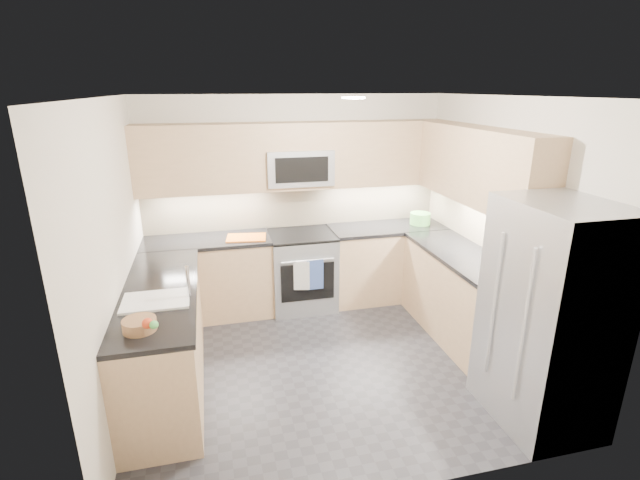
{
  "coord_description": "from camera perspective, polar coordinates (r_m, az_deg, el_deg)",
  "views": [
    {
      "loc": [
        -1.02,
        -3.83,
        2.58
      ],
      "look_at": [
        0.0,
        0.35,
        1.15
      ],
      "focal_mm": 26.0,
      "sensor_mm": 36.0,
      "label": 1
    }
  ],
  "objects": [
    {
      "name": "sink_basin",
      "position": [
        3.99,
        -19.44,
        -7.94
      ],
      "size": [
        0.52,
        0.38,
        0.16
      ],
      "primitive_type": "cube",
      "color": "white",
      "rests_on": "base_cab_peninsula"
    },
    {
      "name": "ceiling",
      "position": [
        3.96,
        1.25,
        17.23
      ],
      "size": [
        3.6,
        3.2,
        0.02
      ],
      "primitive_type": "cube",
      "color": "beige",
      "rests_on": "wall_back"
    },
    {
      "name": "range_cooktop",
      "position": [
        5.46,
        -2.29,
        0.63
      ],
      "size": [
        0.76,
        0.65,
        0.03
      ],
      "primitive_type": "cube",
      "color": "black",
      "rests_on": "gas_range"
    },
    {
      "name": "base_cab_right",
      "position": [
        5.17,
        17.05,
        -6.82
      ],
      "size": [
        0.6,
        1.7,
        0.9
      ],
      "primitive_type": "cube",
      "color": "tan",
      "rests_on": "floor"
    },
    {
      "name": "fruit_basket",
      "position": [
        3.55,
        -21.33,
        -9.7
      ],
      "size": [
        0.28,
        0.28,
        0.09
      ],
      "primitive_type": "cylinder",
      "rotation": [
        0.0,
        0.0,
        -0.21
      ],
      "color": "#966A46",
      "rests_on": "countertop_peninsula"
    },
    {
      "name": "fridge_handle_right",
      "position": [
        3.9,
        20.61,
        -7.55
      ],
      "size": [
        0.02,
        0.02,
        1.2
      ],
      "primitive_type": "cylinder",
      "color": "#B2B5BA",
      "rests_on": "refrigerator"
    },
    {
      "name": "floor",
      "position": [
        4.73,
        1.04,
        -14.69
      ],
      "size": [
        3.6,
        3.2,
        0.0
      ],
      "primitive_type": "cube",
      "color": "#27272C",
      "rests_on": "ground"
    },
    {
      "name": "countertop_back_left",
      "position": [
        5.39,
        -13.77,
        -0.1
      ],
      "size": [
        1.42,
        0.63,
        0.04
      ],
      "primitive_type": "cube",
      "color": "black",
      "rests_on": "base_cab_back_left"
    },
    {
      "name": "microwave_door",
      "position": [
        5.2,
        -2.23,
        8.63
      ],
      "size": [
        0.6,
        0.01,
        0.28
      ],
      "primitive_type": "cube",
      "color": "black",
      "rests_on": "microwave"
    },
    {
      "name": "refrigerator",
      "position": [
        4.01,
        26.4,
        -8.43
      ],
      "size": [
        0.7,
        0.9,
        1.8
      ],
      "primitive_type": "cube",
      "color": "#9C9EA4",
      "rests_on": "floor"
    },
    {
      "name": "countertop_back_right",
      "position": [
        5.79,
        8.29,
        1.52
      ],
      "size": [
        1.42,
        0.63,
        0.04
      ],
      "primitive_type": "cube",
      "color": "black",
      "rests_on": "base_cab_back_right"
    },
    {
      "name": "microwave",
      "position": [
        5.4,
        -2.67,
        8.98
      ],
      "size": [
        0.76,
        0.4,
        0.4
      ],
      "primitive_type": "cube",
      "color": "#9D9FA5",
      "rests_on": "upper_cab_back"
    },
    {
      "name": "upper_cab_right",
      "position": [
        4.94,
        19.08,
        8.6
      ],
      "size": [
        0.35,
        1.95,
        0.75
      ],
      "primitive_type": "cube",
      "color": "tan",
      "rests_on": "wall_right"
    },
    {
      "name": "backsplash_back",
      "position": [
        5.69,
        -2.97,
        4.27
      ],
      "size": [
        3.6,
        0.01,
        0.51
      ],
      "primitive_type": "cube",
      "color": "#C0AC8A",
      "rests_on": "wall_back"
    },
    {
      "name": "wall_back",
      "position": [
        5.68,
        -2.99,
        4.82
      ],
      "size": [
        3.6,
        0.02,
        2.5
      ],
      "primitive_type": "cube",
      "color": "beige",
      "rests_on": "floor"
    },
    {
      "name": "utensil_bowl",
      "position": [
        5.93,
        12.23,
        2.6
      ],
      "size": [
        0.31,
        0.31,
        0.14
      ],
      "primitive_type": "cylinder",
      "rotation": [
        0.0,
        0.0,
        -0.29
      ],
      "color": "#5BB14B",
      "rests_on": "countertop_back_right"
    },
    {
      "name": "countertop_peninsula",
      "position": [
        4.2,
        -19.21,
        -5.97
      ],
      "size": [
        0.63,
        2.0,
        0.04
      ],
      "primitive_type": "cube",
      "color": "black",
      "rests_on": "base_cab_peninsula"
    },
    {
      "name": "wall_front",
      "position": [
        2.79,
        9.68,
        -10.36
      ],
      "size": [
        3.6,
        0.02,
        2.5
      ],
      "primitive_type": "cube",
      "color": "beige",
      "rests_on": "floor"
    },
    {
      "name": "faucet",
      "position": [
        3.89,
        -15.93,
        -5.05
      ],
      "size": [
        0.03,
        0.03,
        0.28
      ],
      "primitive_type": "cylinder",
      "color": "silver",
      "rests_on": "countertop_peninsula"
    },
    {
      "name": "wall_right",
      "position": [
        4.94,
        21.79,
        1.41
      ],
      "size": [
        0.02,
        3.2,
        2.5
      ],
      "primitive_type": "cube",
      "color": "beige",
      "rests_on": "floor"
    },
    {
      "name": "fridge_handle_left",
      "position": [
        3.65,
        23.75,
        -9.84
      ],
      "size": [
        0.02,
        0.02,
        1.2
      ],
      "primitive_type": "cylinder",
      "color": "#B2B5BA",
      "rests_on": "refrigerator"
    },
    {
      "name": "wall_left",
      "position": [
        4.13,
        -23.82,
        -2.03
      ],
      "size": [
        0.02,
        3.2,
        2.5
      ],
      "primitive_type": "cube",
      "color": "beige",
      "rests_on": "floor"
    },
    {
      "name": "cutting_board",
      "position": [
        5.33,
        -9.06,
        0.3
      ],
      "size": [
        0.48,
        0.36,
        0.01
      ],
      "primitive_type": "cube",
      "rotation": [
        0.0,
        0.0,
        -0.14
      ],
      "color": "orange",
      "rests_on": "countertop_back_left"
    },
    {
      "name": "fruit_apple",
      "position": [
        3.39,
        -20.46,
        -9.59
      ],
      "size": [
        0.08,
        0.08,
        0.08
      ],
      "primitive_type": "sphere",
      "color": "red",
      "rests_on": "fruit_basket"
    },
    {
      "name": "base_cab_back_right",
      "position": [
        5.94,
        8.09,
        -2.83
      ],
      "size": [
        1.42,
        0.6,
        0.9
      ],
      "primitive_type": "cube",
      "color": "tan",
      "rests_on": "floor"
    },
    {
      "name": "upper_cab_back",
      "position": [
        5.41,
        -2.74,
        10.33
      ],
      "size": [
        3.6,
        0.35,
        0.75
      ],
      "primitive_type": "cube",
      "color": "tan",
      "rests_on": "wall_back"
    },
    {
      "name": "oven_door_glass",
      "position": [
        5.33,
        -1.52,
        -5.2
      ],
      "size": [
        0.62,
        0.02,
        0.45
      ],
      "primitive_type": "cube",
      "color": "black",
      "rests_on": "gas_range"
    },
    {
      "name": "gas_range",
      "position": [
        5.62,
        -2.24,
        -3.85
      ],
      "size": [
        0.76,
        0.65,
        0.91
      ],
      "primitive_type": "cube",
      "color": "#919598",
      "rests_on": "floor"
    },
    {
      "name": "oven_handle",
      "position": [
        5.21,
        -1.5,
        -2.56
      ],
      "size": [
        0.6,
        0.02,
        0.02
      ],
      "primitive_type": "cylinder",
      "rotation": [
        0.0,
        1.57,
        0.0
      ],
      "color": "#B2B5BA",
      "rests_on": "gas_range"
    },
    {
      "name": "dish_towel_check",
      "position": [
        5.24,
        -2.28,
        -4.44
      ],
      "size": [
        0.18,
        0.05,
        0.34
      ],
      "primitive_type": "cube",
      "rotation": [
        0.0,
        0.0,
        -0.23
      ],
      "color": "silver",
      "rests_on": "oven_handle"
    },
    {
      "name": "countertop_right",
      "position": [
        4.99,
        17.55,
        -1.93
      ],
      "size": [
        0.63,
        1.7,
        0.04
      ],
      "primitive_type": "cube",
      "color": "black",
      "rests_on": "base_cab_right"
    },
    {
      "name": "base_cab_back_left",
      "position": [
        5.55,
        -13.41,
        -4.7
      ],
      "size": [
        1.42,
        0.6,
        0.9
      ],
      "primitive_type": "cube",
      "color": "tan",
      "rests_on": "floor"
    },
    {
      "name": "fruit_pear",
      "position": [
        3.35,
        -19.76,
        -9.8
      ],
      "size": [
        0.06,
        0.06,
        0.06
      ],
      "primitive_type": "sphere",
      "color": "#4BB04D",
      "rests_on": "fruit_basket"
    },
    {
      "name": "backsplash_right",
      "position": [
        5.3,
        18.94,
        2.23
      ],
      "size": [
        0.01,
        2.3,
        0.51
      ],
      "primitive_type": "cube",
      "color": "#C0AC8A",
      "rests_on": "wall_right"
    },
    {
      "name": "dish_towel_blue",
      "position": [
        5.27,
        -0.58,
        -4.29
      ],
      "size": [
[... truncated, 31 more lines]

